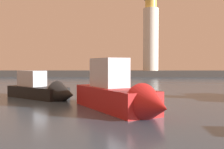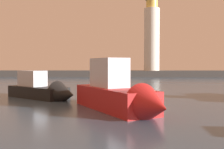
% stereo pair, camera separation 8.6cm
% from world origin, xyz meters
% --- Properties ---
extents(ground_plane, '(220.00, 220.00, 0.00)m').
position_xyz_m(ground_plane, '(0.00, 31.91, 0.00)').
color(ground_plane, '#384C60').
extents(breakwater, '(92.12, 5.81, 1.55)m').
position_xyz_m(breakwater, '(0.00, 63.82, 0.78)').
color(breakwater, '#423F3D').
rests_on(breakwater, ground_plane).
extents(lighthouse, '(3.75, 3.75, 18.56)m').
position_xyz_m(lighthouse, '(8.29, 63.82, 10.34)').
color(lighthouse, silver).
rests_on(lighthouse, breakwater).
extents(motorboat_0, '(7.23, 6.15, 2.85)m').
position_xyz_m(motorboat_0, '(-6.31, 20.81, 0.74)').
color(motorboat_0, black).
rests_on(motorboat_0, ground_plane).
extents(motorboat_3, '(6.32, 8.82, 3.67)m').
position_xyz_m(motorboat_3, '(0.09, 14.66, 1.05)').
color(motorboat_3, '#B21E1E').
rests_on(motorboat_3, ground_plane).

